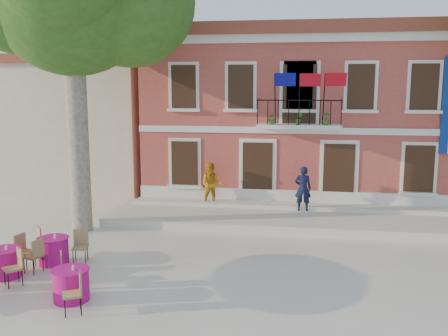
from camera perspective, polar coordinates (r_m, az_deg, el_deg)
ground at (r=14.82m, az=0.15°, el=-10.50°), size 90.00×90.00×0.00m
main_building at (r=23.80m, az=8.63°, el=6.26°), size 13.50×9.59×7.50m
neighbor_west at (r=27.42m, az=-16.30°, el=5.22°), size 9.40×9.40×6.40m
terrace at (r=18.82m, az=8.26°, el=-5.76°), size 14.00×3.40×0.30m
pedestrian_navy at (r=19.25m, az=9.01°, el=-2.34°), size 0.64×0.42×1.73m
pedestrian_orange at (r=19.85m, az=-1.45°, el=-1.87°), size 0.88×0.71×1.73m
cafe_table_0 at (r=14.69m, az=-23.75°, el=-9.74°), size 1.82×1.79×0.95m
cafe_table_1 at (r=12.65m, az=-17.08°, el=-12.49°), size 1.27×1.89×0.95m
cafe_table_3 at (r=15.23m, az=-18.92°, el=-8.77°), size 1.80×1.82×0.95m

